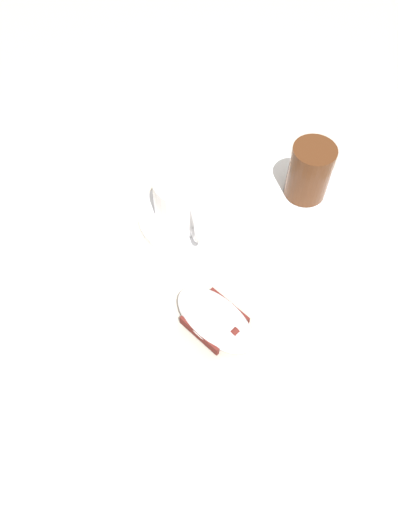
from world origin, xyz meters
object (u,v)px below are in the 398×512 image
object	(u,v)px
drinking_glass	(310,172)
coffee_cup	(187,197)
computer_mouse	(215,319)
saucer	(185,216)

from	to	relation	value
drinking_glass	coffee_cup	bearing A→B (deg)	-29.32
coffee_cup	computer_mouse	xyz separation A→B (m)	(0.09, 0.15, -0.03)
saucer	computer_mouse	distance (m)	0.17
saucer	drinking_glass	world-z (taller)	drinking_glass
coffee_cup	saucer	bearing A→B (deg)	-15.30
saucer	drinking_glass	xyz separation A→B (m)	(-0.16, 0.09, 0.04)
computer_mouse	drinking_glass	world-z (taller)	drinking_glass
saucer	computer_mouse	bearing A→B (deg)	58.45
saucer	computer_mouse	xyz separation A→B (m)	(0.09, 0.15, 0.01)
coffee_cup	drinking_glass	distance (m)	0.18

